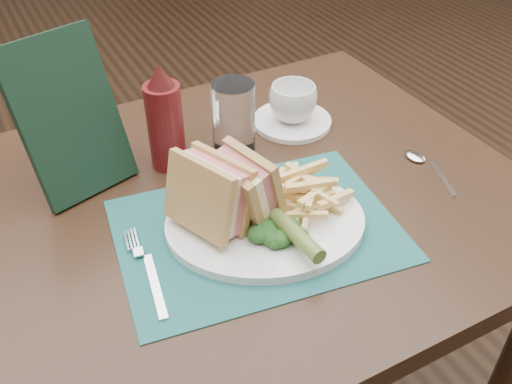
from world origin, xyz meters
TOP-DOWN VIEW (x-y plane):
  - floor at (0.00, 0.00)m, footprint 7.00×7.00m
  - table_main at (0.00, -0.50)m, footprint 0.90×0.75m
  - placemat at (-0.03, -0.59)m, footprint 0.45×0.35m
  - plate at (-0.02, -0.59)m, footprint 0.36×0.33m
  - sandwich_half_a at (-0.11, -0.57)m, footprint 0.12×0.14m
  - sandwich_half_b at (-0.06, -0.57)m, footprint 0.10×0.12m
  - kale_garnish at (-0.01, -0.64)m, footprint 0.11×0.08m
  - pickle_spear at (-0.01, -0.66)m, footprint 0.03×0.12m
  - fries_pile at (0.05, -0.58)m, footprint 0.18×0.20m
  - fork at (-0.21, -0.60)m, footprint 0.06×0.17m
  - spoon at (0.30, -0.60)m, footprint 0.08×0.15m
  - saucer at (0.17, -0.35)m, footprint 0.18×0.18m
  - coffee_cup at (0.17, -0.35)m, footprint 0.13×0.13m
  - drinking_glass at (0.04, -0.38)m, footprint 0.08×0.08m
  - ketchup_bottle at (-0.08, -0.37)m, footprint 0.06×0.06m
  - check_presenter at (-0.23, -0.35)m, footprint 0.18×0.14m

SIDE VIEW (x-z plane):
  - floor at x=0.00m, z-range 0.00..0.00m
  - table_main at x=0.00m, z-range 0.00..0.75m
  - placemat at x=-0.03m, z-range 0.75..0.75m
  - spoon at x=0.30m, z-range 0.75..0.76m
  - saucer at x=0.17m, z-range 0.75..0.76m
  - fork at x=-0.21m, z-range 0.75..0.76m
  - plate at x=-0.02m, z-range 0.75..0.77m
  - kale_garnish at x=-0.01m, z-range 0.77..0.79m
  - pickle_spear at x=-0.01m, z-range 0.78..0.80m
  - fries_pile at x=0.05m, z-range 0.77..0.82m
  - coffee_cup at x=0.17m, z-range 0.76..0.83m
  - drinking_glass at x=0.04m, z-range 0.75..0.88m
  - sandwich_half_b at x=-0.06m, z-range 0.77..0.87m
  - sandwich_half_a at x=-0.11m, z-range 0.77..0.88m
  - ketchup_bottle at x=-0.08m, z-range 0.75..0.94m
  - check_presenter at x=-0.23m, z-range 0.75..1.00m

